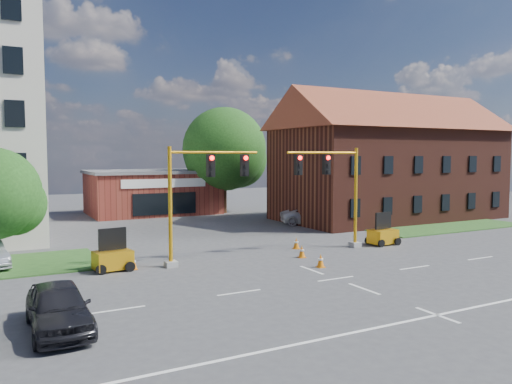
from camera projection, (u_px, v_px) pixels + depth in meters
ground at (336, 279)px, 23.20m from camera, size 120.00×120.00×0.00m
grass_verge_ne at (450, 227)px, 39.53m from camera, size 14.00×4.00×0.08m
lane_markings at (380, 295)px, 20.56m from camera, size 60.00×36.00×0.01m
brick_shop at (152, 192)px, 49.49m from camera, size 12.40×8.40×4.30m
townhouse_row at (390, 153)px, 45.27m from camera, size 21.00×11.00×11.50m
tree_large at (228, 152)px, 49.86m from camera, size 8.72×8.30×10.54m
signal_mast_west at (200, 190)px, 26.18m from camera, size 5.30×0.60×6.20m
signal_mast_east at (334, 185)px, 30.24m from camera, size 5.30×0.60×6.20m
trailer_west at (113, 258)px, 24.83m from camera, size 1.94×1.43×2.04m
trailer_east at (383, 235)px, 32.08m from camera, size 1.87×1.35×2.00m
cone_a at (133, 263)px, 25.07m from camera, size 0.40×0.40×0.70m
cone_b at (302, 252)px, 28.01m from camera, size 0.40×0.40×0.70m
cone_c at (321, 261)px, 25.56m from camera, size 0.40×0.40×0.70m
cone_d at (296, 243)px, 30.68m from camera, size 0.40×0.40×0.70m
pickup_white at (312, 216)px, 41.66m from camera, size 5.74×4.19×1.45m
sedan_dark at (59, 307)px, 16.27m from camera, size 1.88×4.62×1.57m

